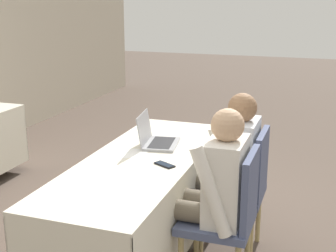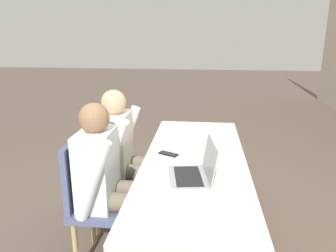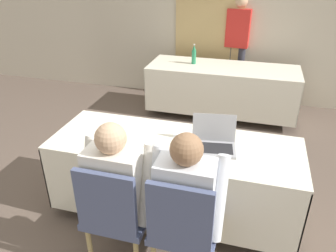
# 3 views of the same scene
# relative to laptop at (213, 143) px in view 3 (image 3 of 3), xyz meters

# --- Properties ---
(ground_plane) EXTENTS (24.00, 24.00, 0.00)m
(ground_plane) POSITION_rel_laptop_xyz_m (-0.31, -0.01, -0.77)
(ground_plane) COLOR brown
(wall_back) EXTENTS (12.00, 0.06, 2.70)m
(wall_back) POSITION_rel_laptop_xyz_m (-0.31, 2.85, 0.58)
(wall_back) COLOR beige
(wall_back) RESTS_ON ground_plane
(curtain_panel) EXTENTS (1.01, 0.04, 2.65)m
(curtain_panel) POSITION_rel_laptop_xyz_m (-0.52, 2.79, 0.56)
(curtain_panel) COLOR tan
(curtain_panel) RESTS_ON ground_plane
(conference_table_near) EXTENTS (2.05, 0.74, 0.72)m
(conference_table_near) POSITION_rel_laptop_xyz_m (-0.31, -0.01, -0.22)
(conference_table_near) COLOR silver
(conference_table_near) RESTS_ON ground_plane
(conference_table_far) EXTENTS (2.05, 0.74, 0.72)m
(conference_table_far) POSITION_rel_laptop_xyz_m (-0.19, 2.16, -0.22)
(conference_table_far) COLOR silver
(conference_table_far) RESTS_ON ground_plane
(laptop) EXTENTS (0.38, 0.32, 0.24)m
(laptop) POSITION_rel_laptop_xyz_m (0.00, 0.00, 0.00)
(laptop) COLOR #99999E
(laptop) RESTS_ON conference_table_near
(cell_phone) EXTENTS (0.12, 0.16, 0.01)m
(cell_phone) POSITION_rel_laptop_xyz_m (-0.40, -0.21, -0.04)
(cell_phone) COLOR black
(cell_phone) RESTS_ON conference_table_near
(paper_beside_laptop) EXTENTS (0.27, 0.33, 0.00)m
(paper_beside_laptop) POSITION_rel_laptop_xyz_m (-0.25, 0.13, -0.05)
(paper_beside_laptop) COLOR white
(paper_beside_laptop) RESTS_ON conference_table_near
(water_bottle) EXTENTS (0.06, 0.06, 0.27)m
(water_bottle) POSITION_rel_laptop_xyz_m (-0.61, 2.19, 0.08)
(water_bottle) COLOR #288456
(water_bottle) RESTS_ON conference_table_far
(chair_near_left) EXTENTS (0.44, 0.44, 0.92)m
(chair_near_left) POSITION_rel_laptop_xyz_m (-0.55, -0.68, -0.25)
(chair_near_left) COLOR tan
(chair_near_left) RESTS_ON ground_plane
(chair_near_right) EXTENTS (0.44, 0.44, 0.92)m
(chair_near_right) POSITION_rel_laptop_xyz_m (-0.08, -0.68, -0.25)
(chair_near_right) COLOR tan
(chair_near_right) RESTS_ON ground_plane
(person_checkered_shirt) EXTENTS (0.50, 0.52, 1.18)m
(person_checkered_shirt) POSITION_rel_laptop_xyz_m (-0.55, -0.58, -0.10)
(person_checkered_shirt) COLOR #665B4C
(person_checkered_shirt) RESTS_ON ground_plane
(person_white_shirt) EXTENTS (0.50, 0.52, 1.18)m
(person_white_shirt) POSITION_rel_laptop_xyz_m (-0.08, -0.58, -0.10)
(person_white_shirt) COLOR #665B4C
(person_white_shirt) RESTS_ON ground_plane
(person_red_shirt) EXTENTS (0.36, 0.24, 1.59)m
(person_red_shirt) POSITION_rel_laptop_xyz_m (-0.08, 2.82, 0.14)
(person_red_shirt) COLOR #33333D
(person_red_shirt) RESTS_ON ground_plane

